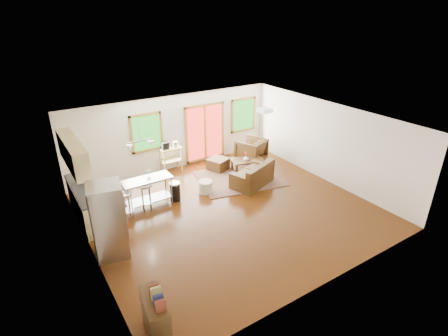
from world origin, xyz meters
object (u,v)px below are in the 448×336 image
rug (239,178)px  refrigerator (109,221)px  armchair (251,149)px  island (148,188)px  ottoman (218,164)px  coffee_table (247,161)px  kitchen_cart (170,151)px  loveseat (253,177)px

rug → refrigerator: bearing=-160.9°
armchair → refrigerator: bearing=1.3°
island → rug: bearing=1.2°
ottoman → island: bearing=-160.3°
ottoman → coffee_table: bearing=-38.3°
coffee_table → armchair: (0.61, 0.60, 0.11)m
ottoman → island: size_ratio=0.45×
ottoman → kitchen_cart: size_ratio=0.56×
rug → kitchen_cart: size_ratio=2.40×
coffee_table → armchair: armchair is taller
refrigerator → kitchen_cart: (3.04, 3.41, -0.14)m
armchair → island: (-4.41, -1.04, 0.12)m
armchair → kitchen_cart: (-2.87, 0.80, 0.28)m
armchair → ottoman: size_ratio=1.55×
island → kitchen_cart: size_ratio=1.25×
refrigerator → kitchen_cart: 4.57m
armchair → ottoman: bearing=-24.0°
loveseat → coffee_table: size_ratio=1.31×
rug → armchair: size_ratio=2.76×
island → ottoman: bearing=19.7°
kitchen_cart → loveseat: bearing=-53.3°
refrigerator → loveseat: bearing=23.3°
rug → coffee_table: (0.58, 0.38, 0.37)m
armchair → island: armchair is taller
armchair → ottoman: 1.44m
loveseat → rug: bearing=79.6°
refrigerator → kitchen_cart: refrigerator is taller
coffee_table → ottoman: bearing=141.7°
coffee_table → kitchen_cart: (-2.26, 1.40, 0.38)m
ottoman → refrigerator: size_ratio=0.35×
armchair → rug: bearing=16.7°
rug → coffee_table: 0.78m
rug → coffee_table: coffee_table is taller
loveseat → kitchen_cart: bearing=106.8°
rug → ottoman: ottoman is taller
armchair → refrigerator: (-5.91, -2.61, 0.41)m
rug → loveseat: (0.10, -0.62, 0.29)m
ottoman → refrigerator: 5.26m
ottoman → loveseat: bearing=-78.7°
island → kitchen_cart: (1.54, 1.84, 0.15)m
island → armchair: bearing=13.3°
armchair → island: size_ratio=0.69×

